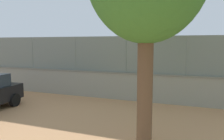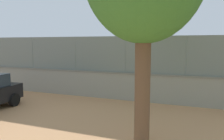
% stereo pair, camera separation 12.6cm
% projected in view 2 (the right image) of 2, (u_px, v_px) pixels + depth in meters
% --- Properties ---
extents(ground_plane, '(260.00, 260.00, 0.00)m').
position_uv_depth(ground_plane, '(167.00, 74.00, 22.40)').
color(ground_plane, tan).
extents(perimeter_wall, '(33.89, 1.03, 1.48)m').
position_uv_depth(perimeter_wall, '(154.00, 88.00, 11.44)').
color(perimeter_wall, gray).
rests_on(perimeter_wall, ground_plane).
extents(fence_panel_on_wall, '(33.27, 0.77, 1.90)m').
position_uv_depth(fence_panel_on_wall, '(154.00, 55.00, 11.25)').
color(fence_panel_on_wall, slate).
rests_on(fence_panel_on_wall, perimeter_wall).
extents(player_near_wall_returning, '(1.09, 0.70, 1.61)m').
position_uv_depth(player_near_wall_returning, '(91.00, 68.00, 18.79)').
color(player_near_wall_returning, '#B2B2B2').
rests_on(player_near_wall_returning, ground_plane).
extents(player_crossing_court, '(0.70, 1.03, 1.69)m').
position_uv_depth(player_crossing_court, '(112.00, 71.00, 16.52)').
color(player_crossing_court, black).
rests_on(player_crossing_court, ground_plane).
extents(sports_ball, '(0.13, 0.13, 0.13)m').
position_uv_depth(sports_ball, '(66.00, 82.00, 17.40)').
color(sports_ball, '#3399D8').
rests_on(sports_ball, ground_plane).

